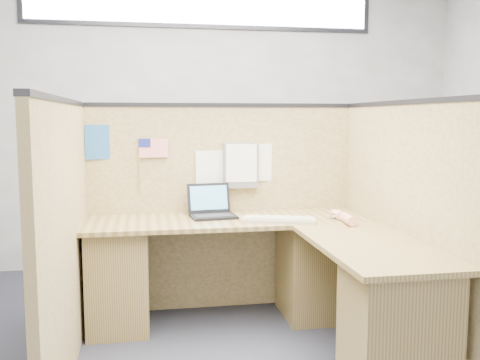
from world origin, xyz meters
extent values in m
plane|color=gray|center=(0.00, 2.25, 1.40)|extent=(5.00, 0.00, 5.00)
cube|color=#232328|center=(0.00, 2.24, 2.45)|extent=(3.30, 0.02, 0.38)
cube|color=white|center=(0.00, 2.22, 2.45)|extent=(3.20, 0.01, 0.30)
cube|color=brown|center=(0.00, 1.00, 0.75)|extent=(2.05, 0.05, 1.50)
cube|color=#232328|center=(0.00, 1.00, 1.51)|extent=(2.05, 0.06, 0.03)
cube|color=brown|center=(-1.00, 0.10, 0.75)|extent=(0.05, 1.80, 1.50)
cube|color=#232328|center=(-1.00, 0.10, 1.51)|extent=(0.06, 1.80, 0.03)
cube|color=brown|center=(1.00, 0.10, 0.75)|extent=(0.05, 1.80, 1.50)
cube|color=#232328|center=(1.00, 0.10, 1.51)|extent=(0.06, 1.80, 0.03)
cube|color=brown|center=(0.00, 0.68, 0.71)|extent=(1.95, 0.60, 0.03)
cube|color=brown|center=(0.68, -0.20, 0.71)|extent=(0.60, 1.15, 0.03)
cube|color=brown|center=(-0.75, 0.68, 0.35)|extent=(0.40, 0.50, 0.70)
cube|color=brown|center=(0.60, 0.68, 0.35)|extent=(0.40, 0.50, 0.70)
cube|color=brown|center=(0.68, -0.52, 0.35)|extent=(0.50, 0.40, 0.70)
cube|color=black|center=(-0.10, 0.73, 0.74)|extent=(0.33, 0.26, 0.02)
cube|color=black|center=(-0.10, 0.88, 0.85)|extent=(0.31, 0.10, 0.21)
cube|color=teal|center=(-0.10, 0.87, 0.85)|extent=(0.27, 0.08, 0.17)
cube|color=#9E957A|center=(0.32, 0.50, 0.74)|extent=(0.52, 0.31, 0.02)
cube|color=silver|center=(0.32, 0.50, 0.76)|extent=(0.46, 0.27, 0.01)
ellipsoid|color=silver|center=(0.74, 0.55, 0.75)|extent=(0.10, 0.06, 0.04)
ellipsoid|color=tan|center=(0.74, 0.55, 0.77)|extent=(0.08, 0.10, 0.04)
cylinder|color=tan|center=(0.74, 0.50, 0.76)|extent=(0.06, 0.04, 0.06)
cylinder|color=tan|center=(0.75, 0.37, 0.76)|extent=(0.09, 0.24, 0.07)
cube|color=#225A9C|center=(-0.88, 0.97, 1.25)|extent=(0.18, 0.02, 0.24)
cylinder|color=olive|center=(-0.60, 0.96, 1.09)|extent=(0.01, 0.01, 0.36)
cube|color=red|center=(-0.50, 0.96, 1.21)|extent=(0.21, 0.00, 0.14)
cube|color=navy|center=(-0.56, 0.95, 1.24)|extent=(0.08, 0.00, 0.06)
cube|color=slate|center=(0.14, 0.94, 1.07)|extent=(0.26, 0.05, 0.33)
cube|color=white|center=(0.14, 0.92, 1.09)|extent=(0.23, 0.01, 0.28)
cube|color=white|center=(-0.09, 0.97, 1.05)|extent=(0.21, 0.01, 0.27)
cube|color=white|center=(0.31, 0.97, 1.09)|extent=(0.22, 0.03, 0.28)
camera|label=1|loc=(-0.55, -2.91, 1.42)|focal=40.00mm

